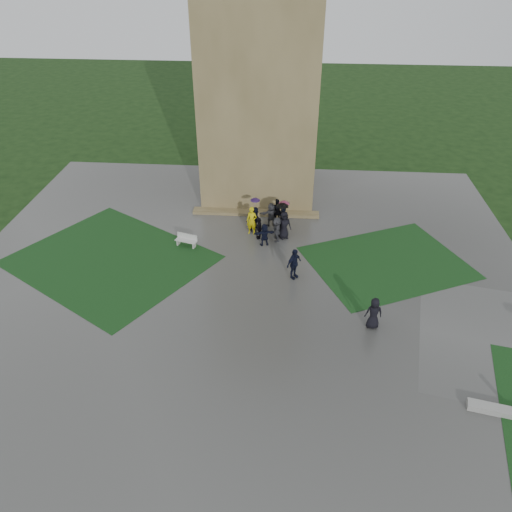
# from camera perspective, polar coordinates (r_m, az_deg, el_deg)

# --- Properties ---
(ground) EXTENTS (120.00, 120.00, 0.00)m
(ground) POSITION_cam_1_polar(r_m,az_deg,el_deg) (27.04, -1.75, -5.92)
(ground) COLOR black
(plaza) EXTENTS (34.00, 34.00, 0.02)m
(plaza) POSITION_cam_1_polar(r_m,az_deg,el_deg) (28.60, -1.34, -3.38)
(plaza) COLOR #3C3C39
(plaza) RESTS_ON ground
(lawn_inset_left) EXTENTS (14.10, 13.46, 0.01)m
(lawn_inset_left) POSITION_cam_1_polar(r_m,az_deg,el_deg) (32.04, -16.30, -0.41)
(lawn_inset_left) COLOR black
(lawn_inset_left) RESTS_ON plaza
(lawn_inset_right) EXTENTS (11.12, 10.15, 0.01)m
(lawn_inset_right) POSITION_cam_1_polar(r_m,az_deg,el_deg) (31.54, 14.76, -0.72)
(lawn_inset_right) COLOR black
(lawn_inset_right) RESTS_ON plaza
(tower) EXTENTS (8.00, 8.00, 18.00)m
(tower) POSITION_cam_1_polar(r_m,az_deg,el_deg) (36.82, 0.54, 20.55)
(tower) COLOR brown
(tower) RESTS_ON ground
(tower_plinth) EXTENTS (9.00, 0.80, 0.22)m
(tower_plinth) POSITION_cam_1_polar(r_m,az_deg,el_deg) (35.79, -0.02, 4.97)
(tower_plinth) COLOR brown
(tower_plinth) RESTS_ON plaza
(bench) EXTENTS (1.47, 0.82, 0.82)m
(bench) POSITION_cam_1_polar(r_m,az_deg,el_deg) (32.23, -7.95, 1.81)
(bench) COLOR #B9B9B4
(bench) RESTS_ON plaza
(visitor_cluster) EXTENTS (3.14, 3.63, 2.42)m
(visitor_cluster) POSITION_cam_1_polar(r_m,az_deg,el_deg) (33.09, 1.70, 4.07)
(visitor_cluster) COLOR black
(visitor_cluster) RESTS_ON plaza
(pedestrian_mid) EXTENTS (1.23, 1.26, 1.92)m
(pedestrian_mid) POSITION_cam_1_polar(r_m,az_deg,el_deg) (28.76, 4.36, -0.89)
(pedestrian_mid) COLOR black
(pedestrian_mid) RESTS_ON plaza
(pedestrian_near) EXTENTS (0.90, 0.65, 1.77)m
(pedestrian_near) POSITION_cam_1_polar(r_m,az_deg,el_deg) (25.94, 13.31, -6.38)
(pedestrian_near) COLOR black
(pedestrian_near) RESTS_ON plaza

